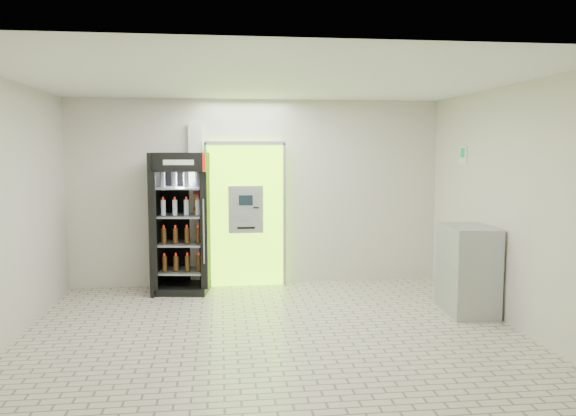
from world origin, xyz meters
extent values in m
plane|color=#BDB09D|center=(0.00, 0.00, 0.00)|extent=(6.00, 6.00, 0.00)
plane|color=beige|center=(0.00, 2.50, 1.50)|extent=(6.00, 0.00, 6.00)
plane|color=beige|center=(0.00, -2.50, 1.50)|extent=(6.00, 0.00, 6.00)
plane|color=beige|center=(-3.00, 0.00, 1.50)|extent=(0.00, 5.00, 5.00)
plane|color=beige|center=(3.00, 0.00, 1.50)|extent=(0.00, 5.00, 5.00)
plane|color=white|center=(0.00, 0.00, 3.00)|extent=(6.00, 6.00, 0.00)
cube|color=#8BFC0E|center=(-0.20, 2.43, 1.15)|extent=(1.20, 0.12, 2.30)
cube|color=gray|center=(-0.20, 2.36, 2.30)|extent=(1.28, 0.04, 0.06)
cube|color=gray|center=(-0.83, 2.36, 1.15)|extent=(0.04, 0.04, 2.30)
cube|color=gray|center=(0.43, 2.36, 1.15)|extent=(0.04, 0.04, 2.30)
cube|color=black|center=(-0.10, 2.38, 0.50)|extent=(0.62, 0.01, 0.67)
cube|color=black|center=(-0.54, 2.38, 1.98)|extent=(0.22, 0.01, 0.18)
cube|color=#9A9CA1|center=(-0.20, 2.32, 1.25)|extent=(0.55, 0.12, 0.75)
cube|color=black|center=(-0.20, 2.25, 1.40)|extent=(0.22, 0.01, 0.16)
cube|color=gray|center=(-0.20, 2.25, 1.12)|extent=(0.16, 0.01, 0.12)
cube|color=black|center=(-0.04, 2.25, 1.28)|extent=(0.09, 0.01, 0.02)
cube|color=black|center=(-0.20, 2.25, 0.96)|extent=(0.28, 0.01, 0.03)
cube|color=silver|center=(-0.98, 2.45, 1.30)|extent=(0.22, 0.10, 2.60)
cube|color=#193FB2|center=(-0.98, 2.40, 1.65)|extent=(0.09, 0.01, 0.06)
cube|color=red|center=(-0.98, 2.40, 1.52)|extent=(0.09, 0.01, 0.06)
cube|color=yellow|center=(-0.98, 2.40, 1.39)|extent=(0.09, 0.01, 0.06)
cube|color=orange|center=(-0.98, 2.40, 1.26)|extent=(0.09, 0.01, 0.06)
cube|color=red|center=(-0.98, 2.40, 1.13)|extent=(0.09, 0.01, 0.06)
cube|color=black|center=(-1.20, 2.12, 1.08)|extent=(0.90, 0.84, 2.15)
cube|color=black|center=(-1.20, 2.46, 1.08)|extent=(0.81, 0.16, 2.15)
cube|color=red|center=(-1.20, 1.76, 2.01)|extent=(0.78, 0.12, 0.26)
cube|color=white|center=(-1.20, 1.76, 2.01)|extent=(0.45, 0.07, 0.08)
cube|color=black|center=(-1.20, 2.12, 0.05)|extent=(0.90, 0.84, 0.11)
cylinder|color=gray|center=(-0.85, 1.74, 0.99)|extent=(0.03, 0.03, 0.97)
cube|color=gray|center=(-1.20, 2.12, 0.32)|extent=(0.76, 0.71, 0.02)
cube|color=gray|center=(-1.20, 2.12, 0.75)|extent=(0.76, 0.71, 0.02)
cube|color=gray|center=(-1.20, 2.12, 1.18)|extent=(0.76, 0.71, 0.02)
cube|color=gray|center=(-1.20, 2.12, 1.61)|extent=(0.76, 0.71, 0.02)
cube|color=#9A9CA1|center=(2.69, 0.49, 0.59)|extent=(0.65, 0.92, 1.18)
cube|color=gray|center=(2.40, 0.49, 0.65)|extent=(0.06, 0.87, 0.01)
cube|color=white|center=(2.99, 1.40, 2.12)|extent=(0.02, 0.22, 0.26)
cube|color=#0C873B|center=(2.98, 1.40, 2.15)|extent=(0.00, 0.14, 0.14)
camera|label=1|loc=(-0.60, -6.57, 2.20)|focal=35.00mm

